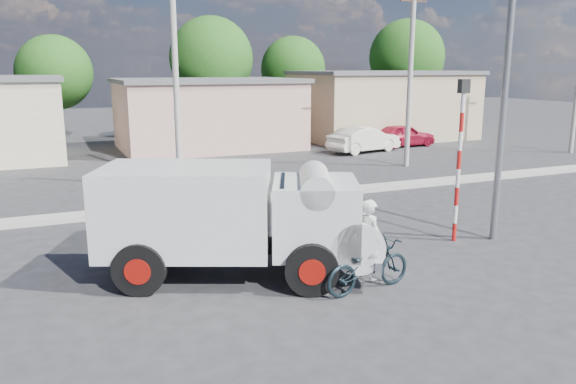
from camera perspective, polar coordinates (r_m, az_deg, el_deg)
name	(u,v)px	position (r m, az deg, el deg)	size (l,w,h in m)	color
ground_plane	(385,275)	(13.16, 9.82, -8.36)	(120.00, 120.00, 0.00)	#29292C
median	(261,199)	(20.00, -2.76, -0.70)	(40.00, 0.80, 0.16)	#99968E
truck	(240,217)	(12.55, -4.94, -2.52)	(6.49, 4.48, 2.53)	black
bicycle	(368,266)	(12.07, 8.16, -7.43)	(0.74, 2.12, 1.11)	black
cyclist	(369,253)	(11.97, 8.20, -6.12)	(0.62, 0.41, 1.70)	silver
car_cream	(364,139)	(31.84, 7.73, 5.32)	(1.52, 4.36, 1.44)	silver
car_red	(403,135)	(34.60, 11.63, 5.67)	(1.60, 3.97, 1.35)	maroon
traffic_pole	(460,147)	(15.58, 17.07, 4.40)	(0.28, 0.18, 4.36)	red
streetlight	(503,55)	(15.86, 21.00, 12.85)	(2.34, 0.22, 9.00)	slate
building_row	(193,112)	(33.29, -9.64, 8.02)	(37.80, 7.30, 4.44)	beige
tree_row	(206,62)	(40.11, -8.30, 12.89)	(43.62, 7.43, 8.42)	#38281E
utility_poles	(298,82)	(24.42, 1.03, 11.16)	(35.40, 0.24, 8.00)	#99968E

